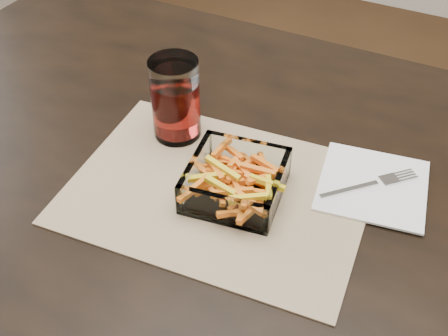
{
  "coord_description": "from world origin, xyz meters",
  "views": [
    {
      "loc": [
        0.22,
        -0.61,
        1.36
      ],
      "look_at": [
        -0.07,
        -0.04,
        0.78
      ],
      "focal_mm": 45.0,
      "sensor_mm": 36.0,
      "label": 1
    }
  ],
  "objects_px": {
    "dining_table": "(271,217)",
    "glass_bowl": "(236,182)",
    "fork": "(372,184)",
    "tumbler": "(176,102)"
  },
  "relations": [
    {
      "from": "dining_table",
      "to": "glass_bowl",
      "type": "xyz_separation_m",
      "value": [
        -0.04,
        -0.06,
        0.11
      ]
    },
    {
      "from": "dining_table",
      "to": "fork",
      "type": "height_order",
      "value": "fork"
    },
    {
      "from": "dining_table",
      "to": "glass_bowl",
      "type": "height_order",
      "value": "glass_bowl"
    },
    {
      "from": "tumbler",
      "to": "fork",
      "type": "bearing_deg",
      "value": 3.38
    },
    {
      "from": "glass_bowl",
      "to": "dining_table",
      "type": "bearing_deg",
      "value": 54.99
    },
    {
      "from": "glass_bowl",
      "to": "tumbler",
      "type": "relative_size",
      "value": 1.11
    },
    {
      "from": "dining_table",
      "to": "glass_bowl",
      "type": "distance_m",
      "value": 0.13
    },
    {
      "from": "dining_table",
      "to": "fork",
      "type": "relative_size",
      "value": 12.5
    },
    {
      "from": "dining_table",
      "to": "tumbler",
      "type": "height_order",
      "value": "tumbler"
    },
    {
      "from": "dining_table",
      "to": "fork",
      "type": "bearing_deg",
      "value": 19.43
    }
  ]
}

